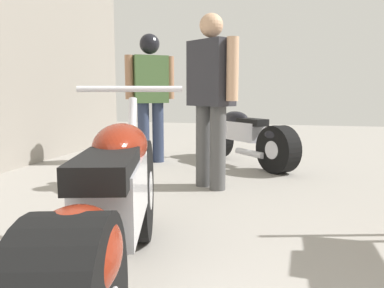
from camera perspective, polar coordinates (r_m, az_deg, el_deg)
name	(u,v)px	position (r m, az deg, el deg)	size (l,w,h in m)	color
ground_plane	(213,200)	(3.46, 3.25, -8.46)	(16.74, 16.74, 0.00)	gray
motorcycle_maroon_cruiser	(113,217)	(1.74, -11.89, -10.75)	(0.89, 2.13, 1.01)	black
motorcycle_black_naked	(246,138)	(5.10, 8.13, 0.91)	(1.46, 1.50, 0.88)	black
mechanic_in_blue	(211,91)	(3.78, 2.88, 7.95)	(0.63, 0.50, 1.73)	#4C4C4C
mechanic_with_helmet	(150,87)	(5.21, -6.34, 8.63)	(0.63, 0.48, 1.75)	#2D3851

